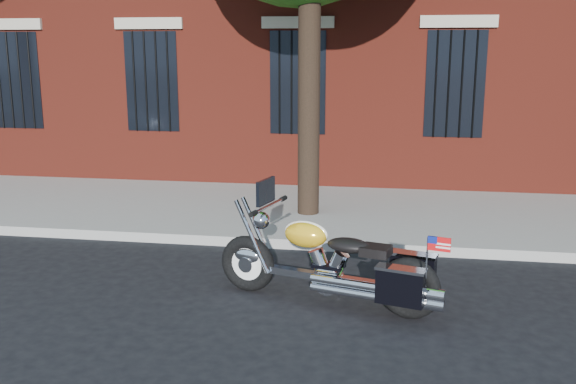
# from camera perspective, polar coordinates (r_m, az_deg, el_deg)

# --- Properties ---
(ground) EXTENTS (120.00, 120.00, 0.00)m
(ground) POSITION_cam_1_polar(r_m,az_deg,el_deg) (8.26, -4.31, -7.71)
(ground) COLOR black
(ground) RESTS_ON ground
(curb) EXTENTS (40.00, 0.16, 0.15)m
(curb) POSITION_cam_1_polar(r_m,az_deg,el_deg) (9.51, -2.39, -4.43)
(curb) COLOR gray
(curb) RESTS_ON ground
(sidewalk) EXTENTS (40.00, 3.60, 0.15)m
(sidewalk) POSITION_cam_1_polar(r_m,az_deg,el_deg) (11.29, -0.48, -1.66)
(sidewalk) COLOR gray
(sidewalk) RESTS_ON ground
(motorcycle) EXTENTS (2.61, 1.26, 1.40)m
(motorcycle) POSITION_cam_1_polar(r_m,az_deg,el_deg) (7.26, 4.26, -6.66)
(motorcycle) COLOR black
(motorcycle) RESTS_ON ground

